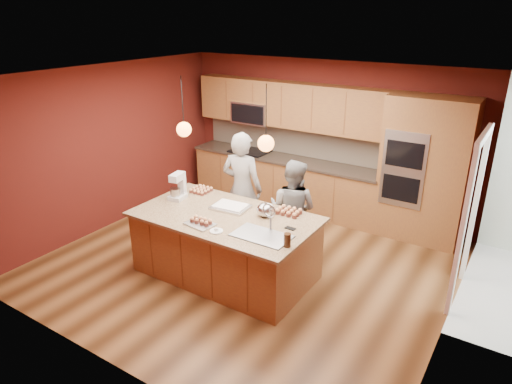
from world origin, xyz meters
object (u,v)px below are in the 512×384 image
Objects in this scene: person_right at (292,210)px; person_left at (242,189)px; stand_mixer at (178,188)px; mixing_bowl at (265,210)px; island at (226,245)px.

person_left is at bearing -3.10° from person_right.
person_right reaches higher than stand_mixer.
stand_mixer is 1.41m from mixing_bowl.
island is 1.36× the size of person_left.
island is at bearing 103.41° from person_left.
stand_mixer reaches higher than mixing_bowl.
person_left is at bearing 44.46° from stand_mixer.
person_right is at bearing 84.81° from mixing_bowl.
stand_mixer is at bearing 47.20° from person_left.
person_left is 4.69× the size of stand_mixer.
person_left is 7.88× the size of mixing_bowl.
person_right is at bearing 18.59° from stand_mixer.
mixing_bowl is at bearing 132.76° from person_left.
person_right is (0.89, 0.00, -0.14)m from person_left.
island is 1.13m from stand_mixer.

